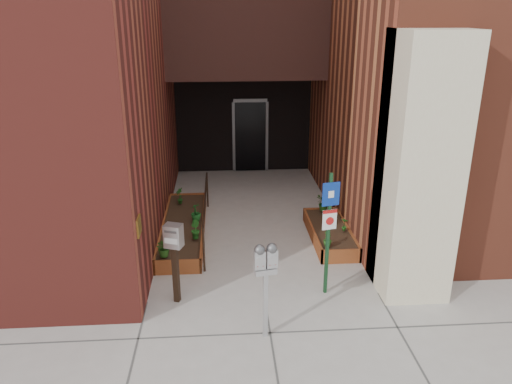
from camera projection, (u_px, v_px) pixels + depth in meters
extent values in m
plane|color=#9E9991|center=(264.00, 298.00, 8.58)|extent=(80.00, 80.00, 0.00)
cube|color=beige|center=(419.00, 169.00, 8.18)|extent=(1.10, 1.20, 4.40)
cube|color=black|center=(245.00, 37.00, 12.81)|extent=(4.20, 2.00, 2.00)
cube|color=black|center=(243.00, 121.00, 14.99)|extent=(4.00, 0.30, 3.00)
cube|color=black|center=(250.00, 137.00, 14.99)|extent=(0.90, 0.06, 2.10)
cube|color=#B79338|center=(139.00, 226.00, 7.74)|extent=(0.04, 0.30, 0.30)
cube|color=brown|center=(177.00, 267.00, 9.28)|extent=(0.90, 0.04, 0.30)
cube|color=brown|center=(188.00, 199.00, 12.62)|extent=(0.90, 0.04, 0.30)
cube|color=brown|center=(164.00, 228.00, 10.92)|extent=(0.04, 3.60, 0.30)
cube|color=brown|center=(203.00, 227.00, 10.98)|extent=(0.04, 3.60, 0.30)
cube|color=black|center=(184.00, 229.00, 10.96)|extent=(0.82, 3.52, 0.26)
cube|color=brown|center=(341.00, 257.00, 9.68)|extent=(0.80, 0.04, 0.30)
cube|color=brown|center=(320.00, 214.00, 11.70)|extent=(0.80, 0.04, 0.30)
cube|color=brown|center=(312.00, 234.00, 10.67)|extent=(0.04, 2.20, 0.30)
cube|color=brown|center=(347.00, 233.00, 10.72)|extent=(0.04, 2.20, 0.30)
cube|color=black|center=(330.00, 234.00, 10.70)|extent=(0.72, 2.12, 0.26)
cylinder|color=black|center=(204.00, 250.00, 9.29)|extent=(0.04, 0.04, 0.90)
cylinder|color=black|center=(207.00, 190.00, 12.38)|extent=(0.04, 0.04, 0.90)
cylinder|color=black|center=(205.00, 197.00, 10.68)|extent=(0.04, 3.30, 0.04)
cube|color=#B1B0B3|center=(265.00, 305.00, 7.40)|extent=(0.07, 0.07, 1.07)
cube|color=#B1B0B3|center=(266.00, 271.00, 7.20)|extent=(0.34, 0.18, 0.09)
cube|color=#B1B0B3|center=(260.00, 260.00, 7.11)|extent=(0.18, 0.13, 0.28)
sphere|color=#59595B|center=(260.00, 250.00, 7.06)|extent=(0.16, 0.16, 0.16)
cube|color=white|center=(261.00, 260.00, 7.05)|extent=(0.10, 0.02, 0.05)
cube|color=#B21414|center=(261.00, 266.00, 7.08)|extent=(0.10, 0.02, 0.03)
cube|color=#B1B0B3|center=(272.00, 258.00, 7.15)|extent=(0.18, 0.13, 0.28)
sphere|color=#59595B|center=(272.00, 248.00, 7.10)|extent=(0.16, 0.16, 0.16)
cube|color=white|center=(273.00, 259.00, 7.10)|extent=(0.10, 0.02, 0.05)
cube|color=#B21414|center=(273.00, 264.00, 7.13)|extent=(0.10, 0.02, 0.03)
cube|color=#153B1E|center=(328.00, 235.00, 8.36)|extent=(0.06, 0.06, 2.20)
cube|color=navy|center=(331.00, 194.00, 8.08)|extent=(0.30, 0.08, 0.40)
cube|color=white|center=(331.00, 194.00, 8.07)|extent=(0.10, 0.03, 0.12)
cube|color=white|center=(330.00, 220.00, 8.23)|extent=(0.25, 0.07, 0.35)
cube|color=#B21414|center=(330.00, 212.00, 8.18)|extent=(0.25, 0.07, 0.06)
cylinder|color=#B21414|center=(330.00, 221.00, 8.23)|extent=(0.14, 0.04, 0.14)
cube|color=black|center=(176.00, 274.00, 8.31)|extent=(0.12, 0.12, 1.03)
cube|color=#AAAAAC|center=(173.00, 236.00, 8.07)|extent=(0.33, 0.29, 0.39)
cube|color=#59595B|center=(170.00, 232.00, 7.93)|extent=(0.20, 0.08, 0.04)
cube|color=white|center=(171.00, 241.00, 7.99)|extent=(0.22, 0.08, 0.09)
imported|color=#235117|center=(164.00, 247.00, 9.32)|extent=(0.43, 0.43, 0.36)
imported|color=#1C5A19|center=(195.00, 229.00, 10.06)|extent=(0.28, 0.28, 0.38)
imported|color=#19591E|center=(196.00, 212.00, 10.90)|extent=(0.31, 0.31, 0.39)
imported|color=#1A5117|center=(180.00, 196.00, 11.85)|extent=(0.27, 0.27, 0.39)
imported|color=#215518|center=(328.00, 239.00, 9.73)|extent=(0.23, 0.23, 0.29)
imported|color=#21621C|center=(345.00, 224.00, 10.40)|extent=(0.21, 0.21, 0.29)
imported|color=#1E5117|center=(323.00, 203.00, 11.42)|extent=(0.44, 0.44, 0.36)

